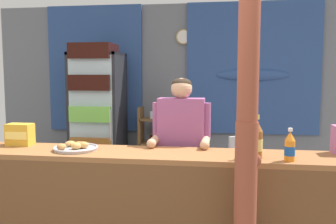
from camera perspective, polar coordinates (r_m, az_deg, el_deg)
The scene contains 11 objects.
back_wall_curtained at distance 5.38m, azimuth 0.85°, elevation 3.33°, with size 5.23×0.22×2.57m.
stall_counter at distance 2.96m, azimuth -3.60°, elevation -13.69°, with size 3.58×0.50×0.96m.
timber_post at distance 2.44m, azimuth 12.12°, elevation -2.72°, with size 0.17×0.15×2.54m.
drink_fridge at distance 5.06m, azimuth -10.90°, elevation 0.08°, with size 0.66×0.66×1.97m.
bottle_shelf_rack at distance 5.12m, azimuth -1.76°, elevation -5.26°, with size 0.48×0.28×1.12m.
plastic_lawn_chair at distance 4.57m, azimuth 10.87°, elevation -7.91°, with size 0.60×0.60×0.86m.
shopkeeper at distance 3.33m, azimuth 2.06°, elevation -4.58°, with size 0.53×0.42×1.54m.
soda_bottle_iced_tea at distance 2.80m, azimuth 13.48°, elevation -4.20°, with size 0.10×0.10×0.32m.
soda_bottle_orange_soda at distance 2.78m, azimuth 18.33°, elevation -5.18°, with size 0.08×0.08×0.24m.
snack_box_choco_powder at distance 3.47m, azimuth -21.94°, elevation -3.24°, with size 0.22×0.14×0.19m.
pastry_tray at distance 3.12m, azimuth -14.16°, elevation -5.32°, with size 0.36×0.36×0.07m.
Camera 1 is at (0.71, -2.29, 1.58)m, focal length 39.38 mm.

